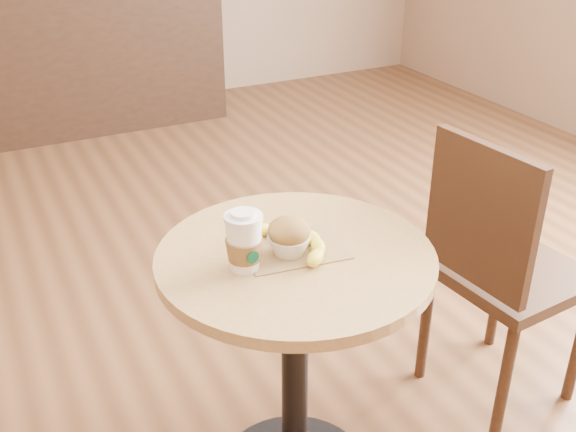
{
  "coord_description": "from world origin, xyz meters",
  "views": [
    {
      "loc": [
        -0.52,
        -1.33,
        1.56
      ],
      "look_at": [
        0.11,
        -0.08,
        0.83
      ],
      "focal_mm": 42.0,
      "sensor_mm": 36.0,
      "label": 1
    }
  ],
  "objects_px": {
    "cafe_table": "(295,332)",
    "muffin": "(289,236)",
    "banana": "(293,242)",
    "coffee_cup": "(244,243)",
    "chair_right": "(499,265)"
  },
  "relations": [
    {
      "from": "chair_right",
      "to": "muffin",
      "type": "height_order",
      "value": "chair_right"
    },
    {
      "from": "coffee_cup",
      "to": "cafe_table",
      "type": "bearing_deg",
      "value": 0.05
    },
    {
      "from": "muffin",
      "to": "banana",
      "type": "relative_size",
      "value": 0.43
    },
    {
      "from": "cafe_table",
      "to": "chair_right",
      "type": "bearing_deg",
      "value": 3.19
    },
    {
      "from": "muffin",
      "to": "banana",
      "type": "height_order",
      "value": "muffin"
    },
    {
      "from": "chair_right",
      "to": "coffee_cup",
      "type": "height_order",
      "value": "chair_right"
    },
    {
      "from": "cafe_table",
      "to": "coffee_cup",
      "type": "xyz_separation_m",
      "value": [
        -0.13,
        -0.01,
        0.3
      ]
    },
    {
      "from": "muffin",
      "to": "cafe_table",
      "type": "bearing_deg",
      "value": -9.02
    },
    {
      "from": "coffee_cup",
      "to": "banana",
      "type": "xyz_separation_m",
      "value": [
        0.14,
        0.03,
        -0.05
      ]
    },
    {
      "from": "coffee_cup",
      "to": "muffin",
      "type": "distance_m",
      "value": 0.12
    },
    {
      "from": "muffin",
      "to": "banana",
      "type": "xyz_separation_m",
      "value": [
        0.02,
        0.02,
        -0.03
      ]
    },
    {
      "from": "coffee_cup",
      "to": "muffin",
      "type": "height_order",
      "value": "coffee_cup"
    },
    {
      "from": "muffin",
      "to": "banana",
      "type": "distance_m",
      "value": 0.04
    },
    {
      "from": "cafe_table",
      "to": "muffin",
      "type": "bearing_deg",
      "value": 170.98
    },
    {
      "from": "chair_right",
      "to": "coffee_cup",
      "type": "xyz_separation_m",
      "value": [
        -0.84,
        -0.05,
        0.32
      ]
    }
  ]
}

